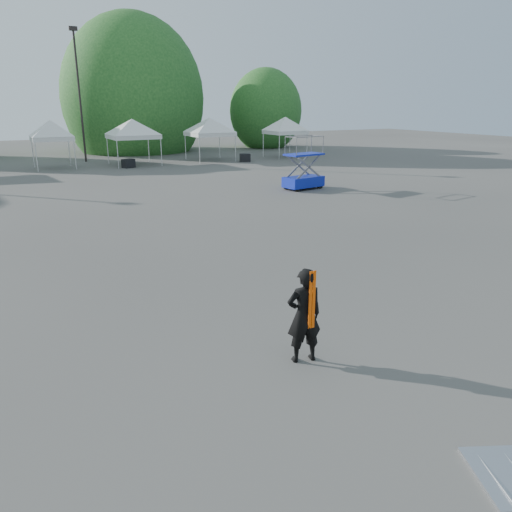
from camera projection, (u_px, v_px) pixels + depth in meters
name	position (u px, v px, depth m)	size (l,w,h in m)	color
ground	(213.00, 314.00, 11.00)	(120.00, 120.00, 0.00)	#474442
light_pole_east	(79.00, 88.00, 37.68)	(0.60, 0.25, 9.80)	black
tree_mid_e	(134.00, 98.00, 46.48)	(5.12, 5.12, 7.79)	#382314
tree_far_e	(266.00, 111.00, 51.02)	(3.84, 3.84, 5.84)	#382314
tent_e	(50.00, 124.00, 34.33)	(3.78, 3.78, 3.88)	silver
tent_f	(132.00, 123.00, 36.29)	(4.74, 4.74, 3.88)	silver
tent_g	(209.00, 121.00, 39.17)	(4.57, 4.57, 3.88)	silver
tent_h	(285.00, 120.00, 41.44)	(4.08, 4.08, 3.88)	silver
man	(304.00, 315.00, 8.80)	(0.71, 0.54, 1.76)	black
scissor_lift	(304.00, 163.00, 26.48)	(2.31, 1.41, 2.79)	#0B2598
crate_mid	(128.00, 163.00, 35.53)	(0.79, 0.62, 0.62)	black
crate_east	(245.00, 158.00, 39.17)	(0.79, 0.62, 0.62)	black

